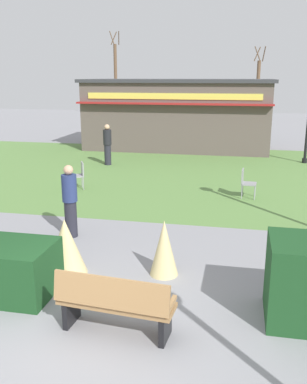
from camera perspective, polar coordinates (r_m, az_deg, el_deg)
ground_plane at (r=6.40m, az=-8.47°, el=-19.24°), size 80.00×80.00×0.00m
lawn_patch at (r=16.54m, az=4.64°, el=2.63°), size 36.00×12.00×0.01m
park_bench at (r=6.28m, az=-5.22°, el=-14.66°), size 1.74×0.68×0.95m
hedge_left at (r=7.78m, az=-19.81°, el=-9.61°), size 1.83×1.10×0.90m
ornamental_grass_behind_left at (r=8.18m, az=-11.68°, el=-7.12°), size 0.78×0.78×1.07m
ornamental_grass_behind_right at (r=7.96m, az=1.43°, el=-7.47°), size 0.53×0.53×1.07m
food_kiosk at (r=22.06m, az=3.29°, el=10.38°), size 9.34×4.34×3.45m
cafe_chair_west at (r=13.23m, az=12.27°, el=1.45°), size 0.47×0.47×0.89m
cafe_chair_east at (r=14.16m, az=-9.90°, el=2.48°), size 0.59×0.59×0.89m
person_strolling at (r=9.88m, az=-11.11°, el=-1.16°), size 0.34×0.34×1.69m
person_standing at (r=17.88m, az=-6.18°, el=6.34°), size 0.34×0.34×1.69m
parked_car_west_slot at (r=30.88m, az=1.23°, el=9.76°), size 4.23×2.12×1.20m
tree_left_bg at (r=36.03m, az=13.74°, el=13.17°), size 0.91×0.96×5.84m
tree_right_bg at (r=39.29m, az=-5.08°, el=14.77°), size 0.91×0.96×7.35m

